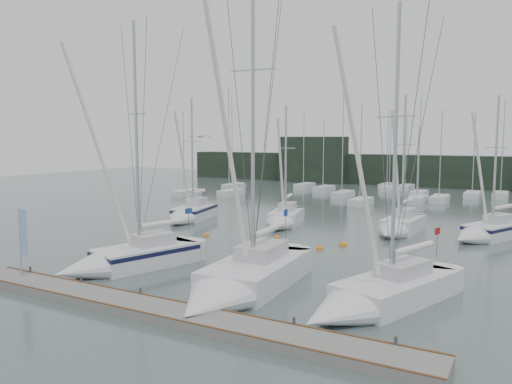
% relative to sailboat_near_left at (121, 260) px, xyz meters
% --- Properties ---
extents(ground, '(160.00, 160.00, 0.00)m').
position_rel_sailboat_near_left_xyz_m(ground, '(6.95, 0.24, -0.61)').
color(ground, '#495956').
rests_on(ground, ground).
extents(dock, '(24.00, 2.00, 0.40)m').
position_rel_sailboat_near_left_xyz_m(dock, '(6.95, -4.76, -0.41)').
color(dock, slate).
rests_on(dock, ground).
extents(far_treeline, '(90.00, 4.00, 5.00)m').
position_rel_sailboat_near_left_xyz_m(far_treeline, '(6.95, 62.24, 1.89)').
color(far_treeline, black).
rests_on(far_treeline, ground).
extents(far_building_left, '(12.00, 3.00, 8.00)m').
position_rel_sailboat_near_left_xyz_m(far_building_left, '(-13.05, 60.24, 3.39)').
color(far_building_left, black).
rests_on(far_building_left, ground).
extents(mast_forest, '(58.09, 27.27, 14.64)m').
position_rel_sailboat_near_left_xyz_m(mast_forest, '(7.87, 45.04, -0.14)').
color(mast_forest, silver).
rests_on(mast_forest, ground).
extents(sailboat_near_left, '(5.44, 9.14, 15.48)m').
position_rel_sailboat_near_left_xyz_m(sailboat_near_left, '(0.00, 0.00, 0.00)').
color(sailboat_near_left, silver).
rests_on(sailboat_near_left, ground).
extents(sailboat_near_center, '(4.23, 11.42, 18.98)m').
position_rel_sailboat_near_left_xyz_m(sailboat_near_center, '(8.50, -0.87, 0.01)').
color(sailboat_near_center, silver).
rests_on(sailboat_near_center, ground).
extents(sailboat_near_right, '(6.02, 10.23, 14.80)m').
position_rel_sailboat_near_left_xyz_m(sailboat_near_right, '(14.83, 0.35, -0.07)').
color(sailboat_near_right, silver).
rests_on(sailboat_near_right, ground).
extents(sailboat_mid_a, '(4.25, 8.26, 12.34)m').
position_rel_sailboat_near_left_xyz_m(sailboat_mid_a, '(-7.12, 16.13, 0.01)').
color(sailboat_mid_a, silver).
rests_on(sailboat_mid_a, ground).
extents(sailboat_mid_b, '(4.24, 7.91, 11.44)m').
position_rel_sailboat_near_left_xyz_m(sailboat_mid_b, '(1.85, 17.90, -0.05)').
color(sailboat_mid_b, silver).
rests_on(sailboat_mid_b, ground).
extents(sailboat_mid_c, '(2.90, 7.34, 11.98)m').
position_rel_sailboat_near_left_xyz_m(sailboat_mid_c, '(11.64, 18.98, -0.02)').
color(sailboat_mid_c, silver).
rests_on(sailboat_mid_c, ground).
extents(sailboat_mid_d, '(5.59, 8.27, 11.79)m').
position_rel_sailboat_near_left_xyz_m(sailboat_mid_d, '(17.94, 20.07, -0.04)').
color(sailboat_mid_d, silver).
rests_on(sailboat_mid_d, ground).
extents(buoy_a, '(0.47, 0.47, 0.47)m').
position_rel_sailboat_near_left_xyz_m(buoy_a, '(3.70, 12.99, -0.61)').
color(buoy_a, orange).
rests_on(buoy_a, ground).
extents(buoy_b, '(0.58, 0.58, 0.58)m').
position_rel_sailboat_near_left_xyz_m(buoy_b, '(9.15, 12.88, -0.61)').
color(buoy_b, orange).
rests_on(buoy_b, ground).
extents(buoy_c, '(0.50, 0.50, 0.50)m').
position_rel_sailboat_near_left_xyz_m(buoy_c, '(-1.55, 10.97, -0.61)').
color(buoy_c, orange).
rests_on(buoy_c, ground).
extents(dock_banner, '(0.56, 0.13, 3.70)m').
position_rel_sailboat_near_left_xyz_m(dock_banner, '(-2.56, -4.52, 1.97)').
color(dock_banner, '#ADAFB5').
rests_on(dock_banner, dock).
extents(seagull, '(1.09, 0.52, 0.22)m').
position_rel_sailboat_near_left_xyz_m(seagull, '(4.81, 1.43, 7.25)').
color(seagull, silver).
rests_on(seagull, ground).
extents(buoy_d, '(0.55, 0.55, 0.55)m').
position_rel_sailboat_near_left_xyz_m(buoy_d, '(8.10, 10.99, -0.61)').
color(buoy_d, orange).
rests_on(buoy_d, ground).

